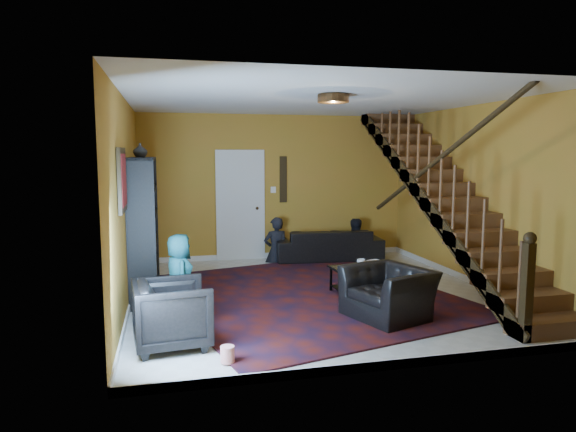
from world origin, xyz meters
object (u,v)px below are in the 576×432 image
(coffee_table, at_px, (370,279))
(bookshelf, at_px, (145,229))
(armchair_left, at_px, (172,314))
(armchair_right, at_px, (388,293))
(sofa, at_px, (328,244))

(coffee_table, bearing_deg, bookshelf, 165.28)
(bookshelf, relative_size, armchair_left, 2.54)
(armchair_left, bearing_deg, armchair_right, -88.39)
(coffee_table, bearing_deg, armchair_right, -100.20)
(sofa, bearing_deg, coffee_table, 90.83)
(sofa, bearing_deg, armchair_right, 88.92)
(armchair_left, bearing_deg, bookshelf, 2.85)
(bookshelf, relative_size, coffee_table, 1.80)
(sofa, distance_m, armchair_left, 4.96)
(armchair_left, distance_m, armchair_right, 2.66)
(bookshelf, bearing_deg, sofa, 26.92)
(sofa, distance_m, armchair_right, 3.61)
(armchair_right, distance_m, coffee_table, 1.08)
(bookshelf, bearing_deg, coffee_table, -14.72)
(sofa, height_order, armchair_left, armchair_left)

